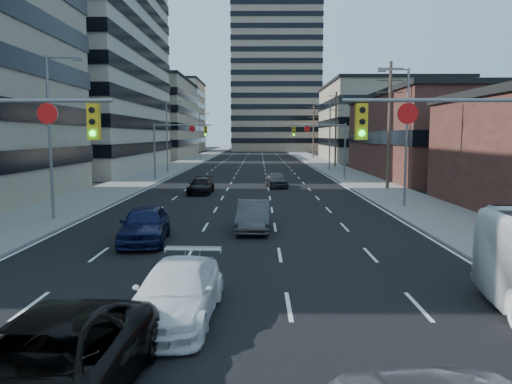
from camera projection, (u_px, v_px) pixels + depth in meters
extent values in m
cube|color=black|center=(255.00, 153.00, 137.05)|extent=(18.00, 300.00, 0.02)
cube|color=slate|center=(214.00, 152.00, 137.11)|extent=(5.00, 300.00, 0.15)
cube|color=slate|center=(297.00, 152.00, 136.98)|extent=(5.00, 300.00, 0.15)
cube|color=#ADA089|center=(48.00, 65.00, 66.08)|extent=(26.00, 34.00, 28.00)
cube|color=gray|center=(142.00, 120.00, 106.48)|extent=(20.00, 30.00, 16.00)
cube|color=#472119|center=(460.00, 137.00, 56.92)|extent=(20.00, 30.00, 9.00)
cube|color=gray|center=(386.00, 123.00, 94.39)|extent=(22.00, 28.00, 14.00)
cube|color=gray|center=(275.00, 56.00, 153.60)|extent=(26.00, 26.00, 58.00)
cube|color=#ADA089|center=(160.00, 117.00, 146.02)|extent=(24.00, 24.00, 20.00)
cube|color=gray|center=(372.00, 131.00, 136.19)|extent=(22.00, 22.00, 12.00)
cylinder|color=slate|center=(7.00, 100.00, 15.22)|extent=(6.50, 0.12, 0.12)
cube|color=gold|center=(94.00, 122.00, 15.28)|extent=(0.35, 0.28, 1.10)
cylinder|color=black|center=(92.00, 110.00, 15.08)|extent=(0.18, 0.06, 0.18)
cylinder|color=black|center=(92.00, 122.00, 15.12)|extent=(0.18, 0.06, 0.18)
cylinder|color=#0CE526|center=(92.00, 133.00, 15.16)|extent=(0.18, 0.06, 0.18)
cylinder|color=white|center=(48.00, 114.00, 15.23)|extent=(0.64, 0.06, 0.64)
cylinder|color=slate|center=(449.00, 100.00, 15.15)|extent=(6.50, 0.12, 0.12)
cube|color=gold|center=(361.00, 122.00, 15.23)|extent=(0.35, 0.28, 1.10)
cylinder|color=black|center=(363.00, 110.00, 15.04)|extent=(0.18, 0.06, 0.18)
cylinder|color=black|center=(362.00, 122.00, 15.08)|extent=(0.18, 0.06, 0.18)
cylinder|color=#0CE526|center=(362.00, 133.00, 15.12)|extent=(0.18, 0.06, 0.18)
cylinder|color=white|center=(408.00, 113.00, 15.17)|extent=(0.64, 0.06, 0.64)
cylinder|color=slate|center=(155.00, 152.00, 52.32)|extent=(0.18, 0.18, 6.00)
cylinder|color=slate|center=(183.00, 125.00, 51.99)|extent=(6.00, 0.12, 0.12)
cube|color=gold|center=(206.00, 131.00, 52.05)|extent=(0.35, 0.28, 1.10)
cylinder|color=black|center=(205.00, 128.00, 51.85)|extent=(0.18, 0.06, 0.18)
cylinder|color=black|center=(205.00, 131.00, 51.89)|extent=(0.18, 0.06, 0.18)
cylinder|color=#0CE526|center=(206.00, 135.00, 51.93)|extent=(0.18, 0.06, 0.18)
cylinder|color=white|center=(192.00, 129.00, 52.00)|extent=(0.64, 0.06, 0.64)
cylinder|color=slate|center=(345.00, 152.00, 52.21)|extent=(0.18, 0.18, 6.00)
cylinder|color=slate|center=(317.00, 125.00, 51.91)|extent=(6.00, 0.12, 0.12)
cube|color=gold|center=(294.00, 131.00, 51.99)|extent=(0.35, 0.28, 1.10)
cylinder|color=black|center=(294.00, 128.00, 51.79)|extent=(0.18, 0.06, 0.18)
cylinder|color=black|center=(294.00, 131.00, 51.83)|extent=(0.18, 0.06, 0.18)
cylinder|color=#0CE526|center=(294.00, 135.00, 51.87)|extent=(0.18, 0.06, 0.18)
cylinder|color=white|center=(307.00, 129.00, 51.93)|extent=(0.64, 0.06, 0.64)
cylinder|color=#4C3D2D|center=(389.00, 126.00, 42.97)|extent=(0.28, 0.28, 11.00)
cube|color=#4C3D2D|center=(391.00, 68.00, 42.41)|extent=(2.20, 0.10, 0.10)
cube|color=#4C3D2D|center=(390.00, 80.00, 42.53)|extent=(2.20, 0.10, 0.10)
cube|color=#4C3D2D|center=(390.00, 92.00, 42.64)|extent=(2.20, 0.10, 0.10)
cylinder|color=#4C3D2D|center=(336.00, 130.00, 72.77)|extent=(0.28, 0.28, 11.00)
cube|color=#4C3D2D|center=(336.00, 96.00, 72.22)|extent=(2.20, 0.10, 0.10)
cube|color=#4C3D2D|center=(336.00, 103.00, 72.33)|extent=(2.20, 0.10, 0.10)
cube|color=#4C3D2D|center=(336.00, 110.00, 72.45)|extent=(2.20, 0.10, 0.10)
cylinder|color=#4C3D2D|center=(313.00, 132.00, 102.58)|extent=(0.28, 0.28, 11.00)
cube|color=#4C3D2D|center=(314.00, 107.00, 102.02)|extent=(2.20, 0.10, 0.10)
cube|color=#4C3D2D|center=(314.00, 112.00, 102.14)|extent=(2.20, 0.10, 0.10)
cube|color=#4C3D2D|center=(314.00, 117.00, 102.25)|extent=(2.20, 0.10, 0.10)
cylinder|color=slate|center=(50.00, 140.00, 27.32)|extent=(0.16, 0.16, 9.00)
cylinder|color=slate|center=(63.00, 58.00, 26.81)|extent=(1.80, 0.10, 0.10)
cube|color=slate|center=(78.00, 59.00, 26.82)|extent=(0.50, 0.22, 0.14)
cylinder|color=slate|center=(167.00, 137.00, 62.09)|extent=(0.16, 0.16, 9.00)
cylinder|color=slate|center=(174.00, 101.00, 61.59)|extent=(1.80, 0.10, 0.10)
cube|color=slate|center=(180.00, 102.00, 61.59)|extent=(0.50, 0.22, 0.14)
cylinder|color=slate|center=(200.00, 136.00, 96.86)|extent=(0.16, 0.16, 9.00)
cylinder|color=slate|center=(204.00, 114.00, 96.36)|extent=(1.80, 0.10, 0.10)
cube|color=slate|center=(208.00, 114.00, 96.36)|extent=(0.50, 0.22, 0.14)
cylinder|color=slate|center=(406.00, 139.00, 32.16)|extent=(0.16, 0.16, 9.00)
cylinder|color=slate|center=(395.00, 69.00, 31.67)|extent=(1.80, 0.10, 0.10)
cube|color=slate|center=(382.00, 71.00, 31.68)|extent=(0.50, 0.22, 0.14)
cylinder|color=slate|center=(330.00, 137.00, 66.94)|extent=(0.16, 0.16, 9.00)
cylinder|color=slate|center=(324.00, 104.00, 66.44)|extent=(1.80, 0.10, 0.10)
cube|color=slate|center=(318.00, 104.00, 66.46)|extent=(0.50, 0.22, 0.14)
imported|color=black|center=(44.00, 371.00, 8.36)|extent=(2.97, 5.98, 1.63)
imported|color=white|center=(177.00, 292.00, 12.85)|extent=(2.27, 5.05, 1.44)
imported|color=#0E1339|center=(145.00, 224.00, 22.00)|extent=(2.35, 4.99, 1.65)
imported|color=#39393C|center=(254.00, 216.00, 24.84)|extent=(1.68, 4.57, 1.50)
imported|color=black|center=(201.00, 186.00, 40.52)|extent=(1.98, 4.50, 1.29)
imported|color=#333336|center=(277.00, 180.00, 45.40)|extent=(2.14, 4.36, 1.43)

